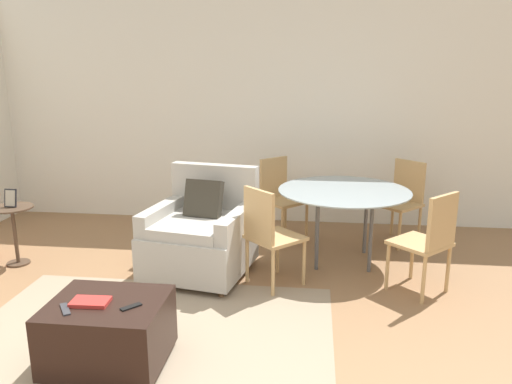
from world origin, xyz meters
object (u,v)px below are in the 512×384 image
(dining_table, at_px, (344,196))
(dining_chair_near_right, at_px, (430,237))
(ottoman, at_px, (109,331))
(picture_frame, at_px, (11,198))
(tv_remote_secondary, at_px, (131,307))
(dining_chair_far_right, at_px, (403,196))
(side_table, at_px, (14,224))
(dining_chair_near_left, at_px, (268,231))
(book_stack, at_px, (90,302))
(dining_chair_far_left, at_px, (279,192))
(armchair, at_px, (201,235))
(tv_remote_primary, at_px, (65,309))

(dining_table, xyz_separation_m, dining_chair_near_right, (0.68, -0.68, -0.15))
(ottoman, distance_m, dining_chair_near_right, 2.64)
(dining_table, bearing_deg, picture_frame, -171.80)
(tv_remote_secondary, height_order, dining_chair_far_right, dining_chair_far_right)
(side_table, distance_m, dining_chair_near_left, 2.51)
(book_stack, xyz_separation_m, tv_remote_secondary, (0.27, -0.02, -0.01))
(dining_chair_far_left, height_order, dining_chair_far_right, same)
(dining_chair_near_right, bearing_deg, picture_frame, 176.73)
(dining_chair_near_left, xyz_separation_m, dining_chair_near_right, (1.36, 0.00, 0.00))
(armchair, relative_size, dining_table, 0.83)
(dining_chair_near_right, bearing_deg, dining_table, 135.00)
(armchair, xyz_separation_m, tv_remote_primary, (-0.47, -1.69, 0.08))
(dining_chair_near_left, bearing_deg, armchair, 159.86)
(armchair, xyz_separation_m, dining_table, (1.33, 0.44, 0.30))
(picture_frame, bearing_deg, dining_chair_far_left, 24.45)
(dining_chair_near_right, bearing_deg, side_table, 176.73)
(dining_chair_near_left, bearing_deg, dining_chair_far_left, 90.00)
(side_table, relative_size, picture_frame, 3.35)
(picture_frame, xyz_separation_m, dining_table, (3.18, 0.46, -0.00))
(dining_chair_far_left, bearing_deg, tv_remote_secondary, -104.80)
(tv_remote_secondary, bearing_deg, armchair, 87.25)
(dining_chair_far_left, bearing_deg, dining_chair_near_left, -90.00)
(ottoman, xyz_separation_m, book_stack, (-0.09, -0.04, 0.22))
(armchair, distance_m, book_stack, 1.64)
(dining_chair_far_right, bearing_deg, picture_frame, -163.58)
(dining_table, bearing_deg, dining_chair_near_left, -135.00)
(armchair, relative_size, dining_chair_far_left, 1.19)
(dining_table, bearing_deg, dining_chair_far_right, 45.00)
(dining_table, bearing_deg, ottoman, -128.39)
(picture_frame, xyz_separation_m, dining_chair_far_right, (3.86, 1.14, -0.16))
(dining_chair_near_left, height_order, dining_chair_far_right, same)
(dining_chair_near_left, height_order, dining_chair_near_right, same)
(tv_remote_secondary, xyz_separation_m, dining_chair_near_left, (0.72, 1.38, 0.06))
(dining_chair_near_right, bearing_deg, tv_remote_secondary, -146.49)
(armchair, relative_size, ottoman, 1.46)
(dining_chair_near_left, height_order, dining_chair_far_left, same)
(ottoman, relative_size, tv_remote_secondary, 5.79)
(tv_remote_primary, relative_size, dining_chair_near_right, 0.18)
(side_table, bearing_deg, dining_chair_near_right, -3.27)
(side_table, xyz_separation_m, dining_chair_near_right, (3.86, -0.22, 0.11))
(side_table, height_order, picture_frame, picture_frame)
(picture_frame, xyz_separation_m, dining_chair_near_right, (3.86, -0.22, -0.16))
(tv_remote_secondary, distance_m, dining_chair_near_left, 1.56)
(dining_chair_near_right, relative_size, dining_chair_far_left, 1.00)
(book_stack, height_order, dining_chair_near_left, dining_chair_near_left)
(armchair, xyz_separation_m, side_table, (-1.86, -0.02, 0.04))
(tv_remote_primary, relative_size, tv_remote_secondary, 1.26)
(armchair, relative_size, book_stack, 4.43)
(dining_chair_near_right, bearing_deg, ottoman, -149.72)
(ottoman, height_order, tv_remote_secondary, tv_remote_secondary)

